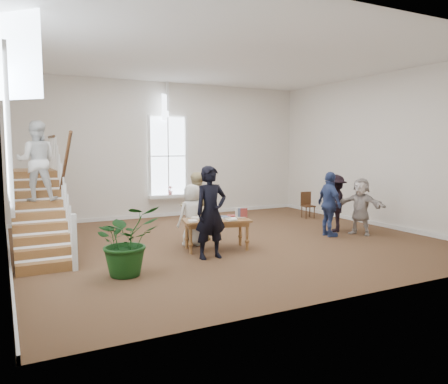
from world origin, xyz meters
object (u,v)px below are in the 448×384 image
woman_cluster_b (335,203)px  police_officer (211,212)px  floor_plant (127,240)px  person_yellow (195,207)px  woman_cluster_c (360,206)px  library_table (217,223)px  elderly_woman (192,215)px  woman_cluster_a (330,204)px  side_chair (307,204)px

woman_cluster_b → police_officer: bearing=-30.7°
woman_cluster_b → floor_plant: bearing=-31.3°
person_yellow → floor_plant: person_yellow is taller
woman_cluster_b → woman_cluster_c: 0.72m
library_table → elderly_woman: size_ratio=1.10×
library_table → woman_cluster_c: bearing=9.8°
woman_cluster_a → side_chair: 3.06m
library_table → floor_plant: (-2.37, -1.05, 0.03)m
police_officer → side_chair: 6.15m
police_officer → woman_cluster_c: police_officer is taller
elderly_woman → woman_cluster_c: (4.57, -0.82, 0.03)m
library_table → woman_cluster_b: 3.94m
person_yellow → floor_plant: size_ratio=1.32×
person_yellow → side_chair: 5.01m
person_yellow → woman_cluster_b: bearing=162.8°
side_chair → woman_cluster_b: bearing=-99.7°
person_yellow → woman_cluster_c: bearing=155.2°
person_yellow → side_chair: (4.74, 1.58, -0.39)m
floor_plant → woman_cluster_a: bearing=10.3°
woman_cluster_c → woman_cluster_b: bearing=-179.8°
library_table → side_chair: bearing=42.5°
woman_cluster_a → woman_cluster_b: 0.75m
library_table → woman_cluster_c: woman_cluster_c is taller
floor_plant → woman_cluster_c: bearing=7.3°
library_table → woman_cluster_b: woman_cluster_b is taller
woman_cluster_a → person_yellow: bearing=80.4°
elderly_woman → side_chair: elderly_woman is taller
woman_cluster_c → police_officer: bearing=-109.3°
person_yellow → woman_cluster_a: (3.37, -1.12, -0.01)m
floor_plant → side_chair: floor_plant is taller
elderly_woman → floor_plant: elderly_woman is taller
elderly_woman → side_chair: 5.46m
police_officer → elderly_woman: bearing=83.1°
woman_cluster_b → floor_plant: size_ratio=1.22×
woman_cluster_b → person_yellow: bearing=-54.2°
library_table → police_officer: 0.87m
police_officer → woman_cluster_b: police_officer is taller
elderly_woman → library_table: bearing=113.4°
elderly_woman → woman_cluster_b: (4.27, -0.17, 0.06)m
library_table → elderly_woman: bearing=133.3°
woman_cluster_a → side_chair: (1.37, 2.70, -0.39)m
side_chair → woman_cluster_a: bearing=-107.7°
library_table → elderly_woman: 0.71m
library_table → side_chair: side_chair is taller
library_table → police_officer: size_ratio=0.83×
elderly_woman → floor_plant: (-2.01, -1.66, -0.09)m
woman_cluster_c → person_yellow: bearing=-131.8°
woman_cluster_a → woman_cluster_b: woman_cluster_a is taller
person_yellow → woman_cluster_b: (3.97, -0.67, -0.07)m
woman_cluster_c → side_chair: 2.96m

